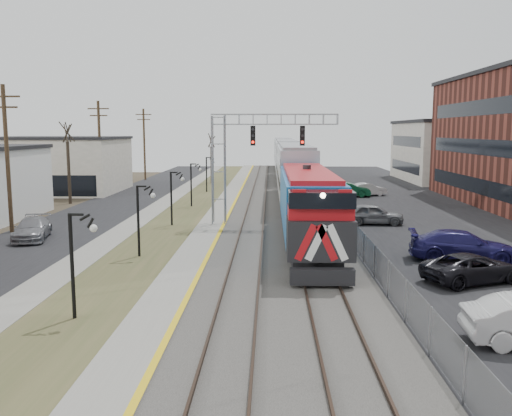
{
  "coord_description": "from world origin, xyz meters",
  "views": [
    {
      "loc": [
        3.24,
        -11.11,
        6.94
      ],
      "look_at": [
        2.44,
        19.27,
        2.6
      ],
      "focal_mm": 38.0,
      "sensor_mm": 36.0,
      "label": 1
    }
  ],
  "objects": [
    {
      "name": "sidewalk",
      "position": [
        -7.0,
        35.0,
        0.04
      ],
      "size": [
        2.0,
        120.0,
        0.08
      ],
      "primitive_type": "cube",
      "color": "gray",
      "rests_on": "ground"
    },
    {
      "name": "fence",
      "position": [
        8.2,
        35.0,
        0.8
      ],
      "size": [
        0.04,
        120.0,
        1.6
      ],
      "primitive_type": "cube",
      "color": "gray",
      "rests_on": "ground"
    },
    {
      "name": "car_lot_f",
      "position": [
        11.54,
        45.89,
        0.74
      ],
      "size": [
        4.62,
        1.91,
        1.49
      ],
      "primitive_type": "imported",
      "rotation": [
        0.0,
        0.0,
        1.5
      ],
      "color": "#0C3F24",
      "rests_on": "ground"
    },
    {
      "name": "utility_poles",
      "position": [
        -14.5,
        25.0,
        5.0
      ],
      "size": [
        0.28,
        80.28,
        10.0
      ],
      "color": "#4C3823",
      "rests_on": "ground"
    },
    {
      "name": "street_west",
      "position": [
        -11.5,
        35.0,
        0.02
      ],
      "size": [
        7.0,
        120.0,
        0.04
      ],
      "primitive_type": "cube",
      "color": "black",
      "rests_on": "ground"
    },
    {
      "name": "grass_median",
      "position": [
        -4.0,
        35.0,
        0.03
      ],
      "size": [
        4.0,
        120.0,
        0.06
      ],
      "primitive_type": "cube",
      "color": "#404826",
      "rests_on": "ground"
    },
    {
      "name": "bare_trees",
      "position": [
        -12.66,
        38.91,
        2.7
      ],
      "size": [
        12.3,
        42.3,
        5.95
      ],
      "color": "#382D23",
      "rests_on": "ground"
    },
    {
      "name": "track_near",
      "position": [
        2.0,
        35.0,
        0.28
      ],
      "size": [
        1.58,
        120.0,
        0.15
      ],
      "color": "#2D2119",
      "rests_on": "ballast_bed"
    },
    {
      "name": "lampposts",
      "position": [
        -4.0,
        18.29,
        2.0
      ],
      "size": [
        0.14,
        62.14,
        4.0
      ],
      "color": "black",
      "rests_on": "ground"
    },
    {
      "name": "platform",
      "position": [
        -1.0,
        35.0,
        0.12
      ],
      "size": [
        2.0,
        120.0,
        0.24
      ],
      "primitive_type": "cube",
      "color": "gray",
      "rests_on": "ground"
    },
    {
      "name": "platform_edge",
      "position": [
        -0.12,
        35.0,
        0.24
      ],
      "size": [
        0.24,
        120.0,
        0.01
      ],
      "primitive_type": "cube",
      "color": "gold",
      "rests_on": "platform"
    },
    {
      "name": "car_lot_e",
      "position": [
        10.89,
        28.89,
        0.77
      ],
      "size": [
        4.56,
        1.98,
        1.53
      ],
      "primitive_type": "imported",
      "rotation": [
        0.0,
        0.0,
        1.53
      ],
      "color": "slate",
      "rests_on": "ground"
    },
    {
      "name": "track_far",
      "position": [
        5.5,
        35.0,
        0.28
      ],
      "size": [
        1.58,
        120.0,
        0.15
      ],
      "color": "#2D2119",
      "rests_on": "ballast_bed"
    },
    {
      "name": "parking_lot",
      "position": [
        16.0,
        35.0,
        0.02
      ],
      "size": [
        16.0,
        120.0,
        0.04
      ],
      "primitive_type": "cube",
      "color": "black",
      "rests_on": "ground"
    },
    {
      "name": "car_street_b",
      "position": [
        -12.0,
        22.61,
        0.69
      ],
      "size": [
        2.99,
        5.06,
        1.38
      ],
      "primitive_type": "imported",
      "rotation": [
        0.0,
        0.0,
        0.24
      ],
      "color": "slate",
      "rests_on": "ground"
    },
    {
      "name": "car_lot_d",
      "position": [
        13.55,
        17.51,
        0.81
      ],
      "size": [
        5.86,
        3.14,
        1.61
      ],
      "primitive_type": "imported",
      "rotation": [
        0.0,
        0.0,
        1.41
      ],
      "color": "#1A1650",
      "rests_on": "ground"
    },
    {
      "name": "signal_gantry",
      "position": [
        1.22,
        27.99,
        5.59
      ],
      "size": [
        9.0,
        1.07,
        8.15
      ],
      "color": "gray",
      "rests_on": "ground"
    },
    {
      "name": "car_lot_g",
      "position": [
        13.64,
        46.9,
        0.68
      ],
      "size": [
        4.33,
        2.4,
        1.35
      ],
      "primitive_type": "imported",
      "rotation": [
        0.0,
        0.0,
        1.82
      ],
      "color": "silver",
      "rests_on": "ground"
    },
    {
      "name": "car_lot_c",
      "position": [
        12.57,
        13.35,
        0.67
      ],
      "size": [
        5.27,
        3.83,
        1.33
      ],
      "primitive_type": "imported",
      "rotation": [
        0.0,
        0.0,
        1.95
      ],
      "color": "black",
      "rests_on": "ground"
    },
    {
      "name": "ballast_bed",
      "position": [
        4.0,
        35.0,
        0.1
      ],
      "size": [
        8.0,
        120.0,
        0.2
      ],
      "primitive_type": "cube",
      "color": "#595651",
      "rests_on": "ground"
    },
    {
      "name": "train",
      "position": [
        5.5,
        56.11,
        2.92
      ],
      "size": [
        3.0,
        85.85,
        5.33
      ],
      "color": "#145CA5",
      "rests_on": "ground"
    }
  ]
}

